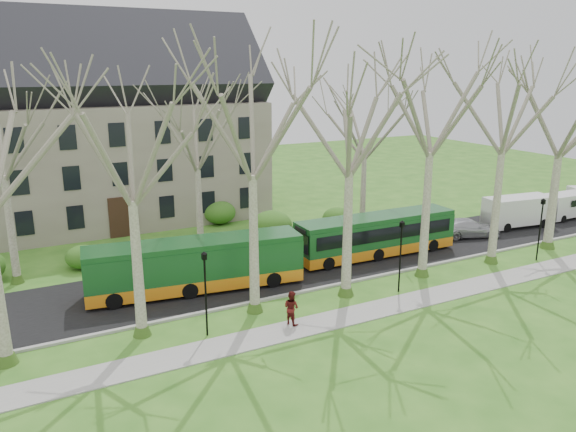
% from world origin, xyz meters
% --- Properties ---
extents(ground, '(120.00, 120.00, 0.00)m').
position_xyz_m(ground, '(0.00, 0.00, 0.00)').
color(ground, '#31691E').
rests_on(ground, ground).
extents(sidewalk, '(70.00, 2.00, 0.06)m').
position_xyz_m(sidewalk, '(0.00, -2.50, 0.03)').
color(sidewalk, gray).
rests_on(sidewalk, ground).
extents(road, '(80.00, 8.00, 0.06)m').
position_xyz_m(road, '(0.00, 5.50, 0.03)').
color(road, black).
rests_on(road, ground).
extents(curb, '(80.00, 0.25, 0.14)m').
position_xyz_m(curb, '(0.00, 1.50, 0.07)').
color(curb, '#A5A39E').
rests_on(curb, ground).
extents(building, '(26.50, 12.20, 16.00)m').
position_xyz_m(building, '(-6.00, 24.00, 8.07)').
color(building, slate).
rests_on(building, ground).
extents(tree_row_verge, '(49.00, 7.00, 14.00)m').
position_xyz_m(tree_row_verge, '(0.00, 0.30, 7.00)').
color(tree_row_verge, gray).
rests_on(tree_row_verge, ground).
extents(tree_row_far, '(33.00, 7.00, 12.00)m').
position_xyz_m(tree_row_far, '(-1.33, 11.00, 6.00)').
color(tree_row_far, gray).
rests_on(tree_row_far, ground).
extents(lamp_row, '(36.22, 0.22, 4.30)m').
position_xyz_m(lamp_row, '(-0.00, -1.00, 2.57)').
color(lamp_row, black).
rests_on(lamp_row, ground).
extents(hedges, '(30.60, 8.60, 2.00)m').
position_xyz_m(hedges, '(-4.67, 14.00, 1.00)').
color(hedges, '#2E601B').
rests_on(hedges, ground).
extents(bus_lead, '(12.89, 4.30, 3.16)m').
position_xyz_m(bus_lead, '(-4.56, 4.79, 1.64)').
color(bus_lead, '#154C1F').
rests_on(bus_lead, road).
extents(bus_follow, '(11.97, 2.80, 2.98)m').
position_xyz_m(bus_follow, '(8.70, 4.97, 1.55)').
color(bus_follow, '#154C1F').
rests_on(bus_follow, road).
extents(sedan, '(5.31, 3.46, 1.43)m').
position_xyz_m(sedan, '(17.76, 5.20, 0.78)').
color(sedan, '#AFB0B4').
rests_on(sedan, road).
extents(van_a, '(6.04, 2.86, 2.54)m').
position_xyz_m(van_a, '(23.46, 5.41, 1.33)').
color(van_a, silver).
rests_on(van_a, road).
extents(van_b, '(5.17, 2.00, 2.24)m').
position_xyz_m(van_b, '(29.69, 5.27, 1.18)').
color(van_b, silver).
rests_on(van_b, road).
extents(pedestrian_b, '(0.96, 1.07, 1.80)m').
position_xyz_m(pedestrian_b, '(-1.73, -1.93, 0.96)').
color(pedestrian_b, '#521412').
rests_on(pedestrian_b, sidewalk).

